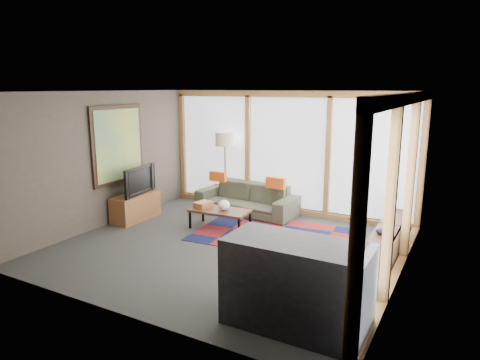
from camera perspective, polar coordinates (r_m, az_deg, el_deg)
The scene contains 17 objects.
ground at distance 7.35m, azimuth -1.52°, elevation -8.99°, with size 5.50×5.50×0.00m, color #2A2927.
room_envelope at distance 7.21m, azimuth 4.07°, elevation 3.26°, with size 5.52×5.02×2.62m.
rug at distance 7.95m, azimuth 4.89°, elevation -7.32°, with size 2.93×1.88×0.01m, color maroon.
sofa at distance 9.20m, azimuth 0.88°, elevation -2.51°, with size 2.19×0.85×0.64m, color #34382A.
pillow_left at distance 9.41m, azimuth -2.95°, elevation 0.48°, with size 0.39×0.12×0.21m, color #D64F18.
pillow_right at distance 8.77m, azimuth 4.77°, elevation -0.38°, with size 0.41×0.12×0.23m, color #D64F18.
floor_lamp at distance 9.58m, azimuth -2.00°, elevation 1.33°, with size 0.43×0.43×1.70m, color #322717, non-canonical shape.
coffee_table at distance 8.25m, azimuth -2.69°, elevation -5.22°, with size 1.13×0.56×0.38m, color #342212, non-canonical shape.
book_stack at distance 8.37m, azimuth -4.94°, elevation -3.27°, with size 0.26×0.32×0.11m, color #995C2F.
vase at distance 8.13m, azimuth -2.16°, elevation -3.37°, with size 0.23×0.23×0.20m, color silver.
bookshelf at distance 7.41m, azimuth 19.29°, elevation -7.46°, with size 0.37×2.02×0.50m, color #342212, non-canonical shape.
bowl_a at distance 6.81m, azimuth 18.44°, elevation -6.46°, with size 0.20×0.20×0.10m, color black.
bowl_b at distance 7.13m, azimuth 19.16°, elevation -5.74°, with size 0.17×0.17×0.08m, color black.
shelf_picture at distance 7.97m, azimuth 21.38°, elevation -2.90°, with size 0.04×0.30×0.39m, color black.
tv_console at distance 9.03m, azimuth -13.74°, elevation -3.50°, with size 0.44×1.06×0.53m, color brown.
television at distance 8.91m, azimuth -13.71°, elevation -0.03°, with size 1.01×0.13×0.58m, color black.
bar_counter at distance 4.96m, azimuth 7.56°, elevation -13.68°, with size 1.60×0.75×1.02m, color black.
Camera 1 is at (3.47, -5.91, 2.67)m, focal length 32.00 mm.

